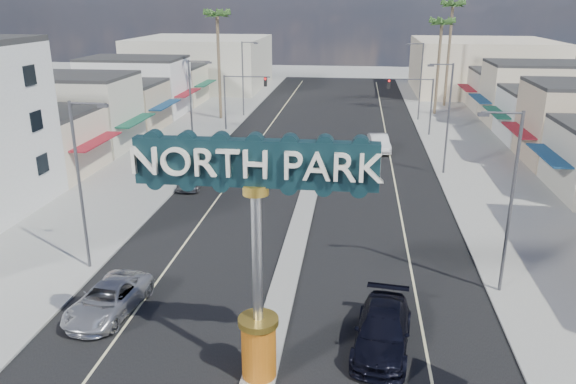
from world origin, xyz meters
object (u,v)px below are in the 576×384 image
(streetlight_l_near, at_px, (82,178))
(traffic_signal_left, at_px, (241,92))
(gateway_sign, at_px, (257,235))
(traffic_signal_right, at_px, (414,95))
(car_parked_left, at_px, (193,178))
(palm_right_mid, at_px, (442,27))
(streetlight_l_far, at_px, (244,75))
(streetlight_r_far, at_px, (420,78))
(streetlight_l_mid, at_px, (193,108))
(palm_right_far, at_px, (452,10))
(streetlight_r_near, at_px, (508,195))
(suv_left, at_px, (108,299))
(car_parked_right, at_px, (379,143))
(suv_right, at_px, (383,330))
(palm_left_far, at_px, (217,20))
(streetlight_r_mid, at_px, (447,113))

(streetlight_l_near, bearing_deg, traffic_signal_left, 87.90)
(gateway_sign, xyz_separation_m, traffic_signal_left, (-9.18, 42.02, -1.65))
(traffic_signal_right, height_order, streetlight_l_near, streetlight_l_near)
(gateway_sign, xyz_separation_m, car_parked_left, (-9.00, 22.21, -5.22))
(traffic_signal_left, distance_m, palm_right_mid, 26.01)
(streetlight_l_near, height_order, car_parked_left, streetlight_l_near)
(streetlight_l_far, distance_m, streetlight_r_far, 20.87)
(streetlight_l_mid, bearing_deg, traffic_signal_right, 35.50)
(palm_right_far, bearing_deg, streetlight_r_near, -95.02)
(traffic_signal_left, height_order, traffic_signal_right, same)
(palm_right_far, bearing_deg, streetlight_l_far, -158.54)
(gateway_sign, height_order, streetlight_l_far, gateway_sign)
(suv_left, bearing_deg, streetlight_l_near, 130.16)
(traffic_signal_right, relative_size, streetlight_l_mid, 0.67)
(streetlight_r_far, xyz_separation_m, car_parked_right, (-4.93, -15.06, -4.28))
(streetlight_l_far, bearing_deg, palm_right_mid, 9.69)
(gateway_sign, xyz_separation_m, suv_right, (4.69, 2.64, -5.14))
(streetlight_l_far, relative_size, palm_left_far, 0.69)
(streetlight_r_near, bearing_deg, car_parked_right, 100.38)
(palm_left_far, height_order, car_parked_right, palm_left_far)
(traffic_signal_left, height_order, streetlight_l_near, streetlight_l_near)
(streetlight_r_far, height_order, car_parked_left, streetlight_r_far)
(streetlight_l_far, xyz_separation_m, suv_right, (15.12, -47.39, -4.28))
(streetlight_r_near, bearing_deg, streetlight_l_mid, 136.21)
(streetlight_l_far, bearing_deg, streetlight_r_far, 0.00)
(car_parked_left, bearing_deg, palm_right_mid, 55.60)
(streetlight_l_far, bearing_deg, traffic_signal_left, -81.14)
(traffic_signal_left, distance_m, car_parked_left, 20.12)
(streetlight_l_near, relative_size, suv_left, 1.76)
(traffic_signal_right, height_order, streetlight_l_mid, streetlight_l_mid)
(streetlight_l_near, relative_size, palm_right_mid, 0.74)
(traffic_signal_left, bearing_deg, suv_left, -87.67)
(streetlight_r_far, relative_size, palm_left_far, 0.69)
(streetlight_l_near, distance_m, suv_left, 6.68)
(traffic_signal_right, height_order, palm_right_mid, palm_right_mid)
(streetlight_r_near, bearing_deg, streetlight_r_mid, 90.00)
(traffic_signal_right, distance_m, palm_right_far, 20.59)
(traffic_signal_left, relative_size, palm_left_far, 0.46)
(streetlight_r_mid, relative_size, car_parked_right, 1.88)
(streetlight_l_near, distance_m, streetlight_r_far, 46.90)
(suv_right, bearing_deg, streetlight_r_near, 50.11)
(palm_right_mid, distance_m, car_parked_left, 39.92)
(streetlight_r_near, relative_size, streetlight_r_mid, 1.00)
(palm_right_mid, relative_size, palm_right_far, 0.86)
(streetlight_l_mid, bearing_deg, gateway_sign, -69.58)
(traffic_signal_left, relative_size, streetlight_r_near, 0.67)
(suv_right, relative_size, car_parked_left, 1.31)
(palm_left_far, bearing_deg, suv_right, -68.71)
(streetlight_l_mid, relative_size, streetlight_r_near, 1.00)
(traffic_signal_left, height_order, streetlight_l_far, streetlight_l_far)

